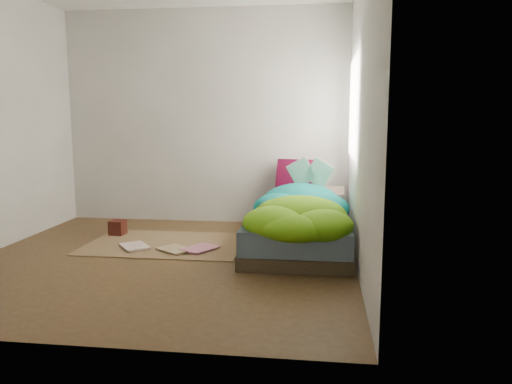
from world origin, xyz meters
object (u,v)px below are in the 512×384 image
(bed, at_px, (300,229))
(floor_book_b, at_px, (191,247))
(open_book, at_px, (310,163))
(floor_book_a, at_px, (123,248))
(wooden_box, at_px, (118,227))
(pillow_magenta, at_px, (297,180))

(bed, height_order, floor_book_b, bed)
(open_book, relative_size, floor_book_a, 1.31)
(wooden_box, bearing_deg, floor_book_a, -63.03)
(wooden_box, relative_size, floor_book_a, 0.49)
(floor_book_b, bearing_deg, pillow_magenta, 78.08)
(floor_book_b, bearing_deg, floor_book_a, -140.91)
(floor_book_a, bearing_deg, floor_book_b, -29.20)
(bed, xyz_separation_m, open_book, (0.09, 0.39, 0.64))
(pillow_magenta, distance_m, wooden_box, 2.11)
(open_book, bearing_deg, bed, -92.12)
(bed, height_order, open_book, open_book)
(pillow_magenta, distance_m, floor_book_b, 1.59)
(pillow_magenta, relative_size, floor_book_b, 1.39)
(bed, distance_m, pillow_magenta, 0.89)
(open_book, bearing_deg, floor_book_a, -143.99)
(wooden_box, xyz_separation_m, floor_book_b, (0.96, -0.48, -0.06))
(pillow_magenta, xyz_separation_m, wooden_box, (-1.95, -0.64, -0.48))
(wooden_box, distance_m, floor_book_b, 1.08)
(pillow_magenta, bearing_deg, bed, -73.01)
(pillow_magenta, height_order, wooden_box, pillow_magenta)
(wooden_box, height_order, floor_book_b, wooden_box)
(open_book, bearing_deg, pillow_magenta, 123.86)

